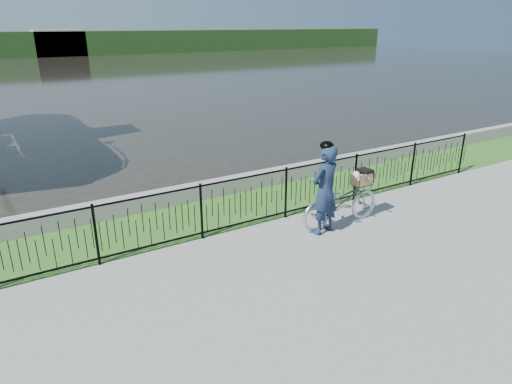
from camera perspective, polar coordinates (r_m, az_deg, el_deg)
ground at (r=8.37m, az=4.35°, el=-8.33°), size 120.00×120.00×0.00m
grass_strip at (r=10.37m, az=-4.04°, el=-2.40°), size 60.00×2.00×0.01m
water at (r=39.36m, az=-25.61°, el=12.63°), size 120.00×120.00×0.00m
quay_wall at (r=11.13m, az=-6.45°, el=0.24°), size 60.00×0.30×0.40m
fence at (r=9.34m, az=-1.27°, el=-1.21°), size 14.00×0.06×1.15m
far_treeline at (r=66.10m, az=-28.86°, el=15.85°), size 120.00×6.00×3.00m
far_building_right at (r=65.28m, az=-23.36°, el=16.73°), size 6.00×3.00×3.20m
bicycle_rig at (r=9.66m, az=10.59°, el=-1.14°), size 1.96×0.68×1.14m
cyclist at (r=9.09m, az=8.62°, el=0.37°), size 0.74×0.56×1.90m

